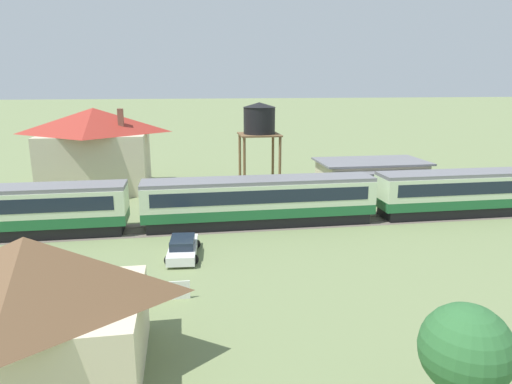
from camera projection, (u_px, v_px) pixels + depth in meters
The scene contains 8 objects.
passenger_train at pixel (263, 199), 37.29m from camera, with size 98.98×3.19×3.91m.
railway_track at pixel (160, 229), 36.50m from camera, with size 153.70×3.60×0.04m.
station_building at pixel (370, 178), 47.26m from camera, with size 11.04×7.46×3.64m.
station_house_red_roof at pixel (96, 148), 49.14m from camera, with size 11.60×9.59×8.85m.
water_tower at pixel (259, 121), 47.39m from camera, with size 4.19×4.19×9.47m.
cottage_brown_roof at pixel (32, 305), 17.72m from camera, with size 8.94×6.54×5.85m.
parked_car_white at pixel (183, 248), 30.76m from camera, with size 2.46×4.84×1.33m.
yard_tree_0 at pixel (466, 350), 13.93m from camera, with size 2.83×2.83×4.97m.
Camera 1 is at (-33.35, -35.52, 11.49)m, focal length 32.00 mm.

